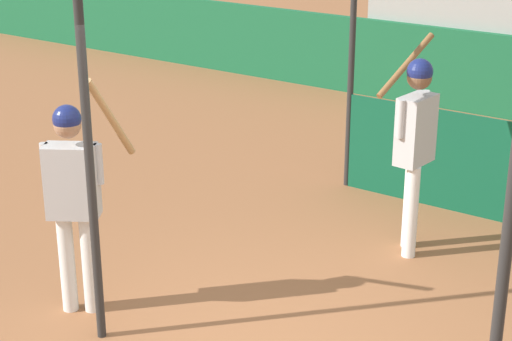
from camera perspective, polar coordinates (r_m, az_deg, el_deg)
name	(u,v)px	position (r m, az deg, el deg)	size (l,w,h in m)	color
batting_cage	(453,110)	(8.14, 12.99, 3.93)	(3.20, 4.10, 3.10)	#282828
player_batter	(415,137)	(8.03, 10.55, 2.24)	(0.53, 0.88, 2.01)	white
player_waiting	(74,190)	(7.00, -12.05, -1.28)	(0.61, 0.65, 2.07)	white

